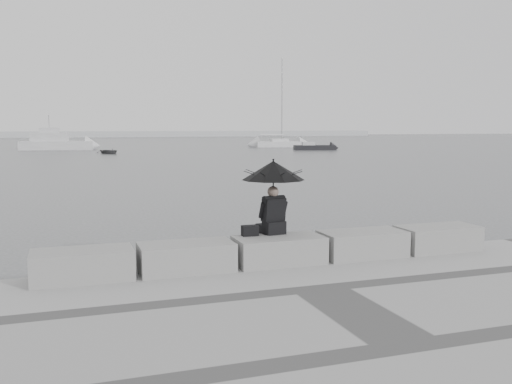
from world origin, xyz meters
name	(u,v)px	position (x,y,z in m)	size (l,w,h in m)	color
ground	(270,284)	(0.00, 0.00, 0.00)	(360.00, 360.00, 0.00)	#3F4244
stone_block_far_left	(82,265)	(-3.40, -0.45, 0.75)	(1.60, 0.80, 0.50)	gray
stone_block_left	(186,257)	(-1.70, -0.45, 0.75)	(1.60, 0.80, 0.50)	gray
stone_block_centre	(279,250)	(0.00, -0.45, 0.75)	(1.60, 0.80, 0.50)	gray
stone_block_right	(362,244)	(1.70, -0.45, 0.75)	(1.60, 0.80, 0.50)	gray
stone_block_far_right	(438,238)	(3.40, -0.45, 0.75)	(1.60, 0.80, 0.50)	gray
seated_person	(273,180)	(0.01, -0.13, 2.00)	(1.16, 1.16, 1.39)	black
bag	(250,231)	(-0.47, -0.19, 1.09)	(0.30, 0.17, 0.19)	black
distant_landmass	(42,134)	(-8.14, 154.51, 0.90)	(180.00, 8.00, 2.80)	#ADB0B3
sailboat_right	(279,143)	(26.59, 67.86, 0.53)	(7.29, 2.74, 12.90)	silver
motor_cruiser	(57,143)	(-3.99, 67.23, 0.89)	(9.20, 4.10, 4.50)	silver
small_motorboat	(314,147)	(26.94, 56.31, 0.32)	(5.46, 2.87, 1.10)	black
dinghy	(109,151)	(1.47, 54.56, 0.26)	(3.05, 1.29, 0.52)	slate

